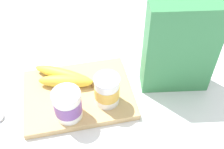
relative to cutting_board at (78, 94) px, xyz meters
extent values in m
plane|color=white|center=(0.00, 0.00, -0.01)|extent=(2.40, 2.40, 0.00)
cube|color=tan|center=(0.00, 0.00, 0.00)|extent=(0.30, 0.23, 0.02)
cube|color=#38844C|center=(-0.28, 0.01, 0.13)|extent=(0.20, 0.09, 0.27)
cylinder|color=white|center=(-0.07, 0.05, 0.05)|extent=(0.07, 0.07, 0.08)
cylinder|color=gold|center=(-0.07, 0.05, 0.05)|extent=(0.07, 0.07, 0.04)
cylinder|color=silver|center=(-0.07, 0.05, 0.10)|extent=(0.07, 0.07, 0.00)
cylinder|color=white|center=(0.03, 0.07, 0.05)|extent=(0.07, 0.07, 0.08)
cylinder|color=#7A4C99|center=(0.03, 0.07, 0.05)|extent=(0.07, 0.07, 0.04)
cylinder|color=silver|center=(0.03, 0.07, 0.09)|extent=(0.07, 0.07, 0.00)
ellipsoid|color=yellow|center=(0.03, -0.06, 0.03)|extent=(0.18, 0.13, 0.04)
ellipsoid|color=yellow|center=(0.03, -0.03, 0.03)|extent=(0.16, 0.07, 0.04)
cylinder|color=brown|center=(-0.05, -0.01, 0.02)|extent=(0.01, 0.01, 0.02)
camera|label=1|loc=(0.01, 0.53, 0.62)|focal=45.49mm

